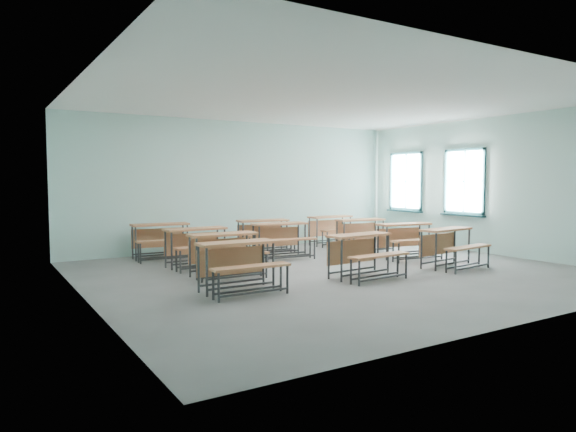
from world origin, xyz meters
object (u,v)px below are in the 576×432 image
desk_unit_r1c2 (407,235)px  desk_unit_r0c1 (364,249)px  desk_unit_r2c2 (363,230)px  desk_unit_r1c0 (226,248)px  desk_unit_r3c0 (162,235)px  desk_unit_r0c2 (451,242)px  desk_unit_r3c1 (265,231)px  desk_unit_r0c0 (240,259)px  desk_unit_r2c1 (282,235)px  desk_unit_r3c2 (333,226)px  desk_unit_r2c0 (198,241)px

desk_unit_r1c2 → desk_unit_r0c1: bearing=-143.8°
desk_unit_r2c2 → desk_unit_r1c0: bearing=-156.5°
desk_unit_r1c2 → desk_unit_r3c0: same height
desk_unit_r1c0 → desk_unit_r3c0: (-0.33, 2.63, 0.00)m
desk_unit_r0c1 → desk_unit_r0c2: (2.16, -0.07, 0.00)m
desk_unit_r0c2 → desk_unit_r3c1: bearing=110.4°
desk_unit_r0c0 → desk_unit_r3c1: 4.41m
desk_unit_r0c2 → desk_unit_r0c1: bearing=170.3°
desk_unit_r2c1 → desk_unit_r2c2: bearing=3.6°
desk_unit_r2c2 → desk_unit_r1c2: bearing=-83.3°
desk_unit_r0c1 → desk_unit_r1c2: same height
desk_unit_r0c2 → desk_unit_r2c1: size_ratio=1.03×
desk_unit_r3c2 → desk_unit_r2c0: bearing=-165.0°
desk_unit_r3c1 → desk_unit_r3c2: 2.19m
desk_unit_r2c2 → desk_unit_r3c0: bearing=170.6°
desk_unit_r0c1 → desk_unit_r3c2: bearing=55.7°
desk_unit_r0c1 → desk_unit_r1c0: bearing=141.1°
desk_unit_r2c2 → desk_unit_r3c1: bearing=160.3°
desk_unit_r2c0 → desk_unit_r3c0: (-0.29, 1.41, 0.00)m
desk_unit_r0c0 → desk_unit_r0c1: size_ratio=0.95×
desk_unit_r0c0 → desk_unit_r2c2: 5.32m
desk_unit_r1c2 → desk_unit_r3c0: size_ratio=1.04×
desk_unit_r2c1 → desk_unit_r3c0: 2.64m
desk_unit_r3c0 → desk_unit_r3c1: bearing=-2.4°
desk_unit_r0c0 → desk_unit_r3c0: size_ratio=0.97×
desk_unit_r1c0 → desk_unit_r2c1: bearing=34.9°
desk_unit_r0c0 → desk_unit_r1c2: (4.65, 1.13, 0.00)m
desk_unit_r3c0 → desk_unit_r3c2: size_ratio=1.01×
desk_unit_r2c1 → desk_unit_r3c0: bearing=156.7°
desk_unit_r3c0 → desk_unit_r3c1: size_ratio=0.97×
desk_unit_r1c2 → desk_unit_r2c0: same height
desk_unit_r3c0 → desk_unit_r1c2: bearing=-27.8°
desk_unit_r3c0 → desk_unit_r3c2: 4.63m
desk_unit_r0c1 → desk_unit_r0c2: size_ratio=0.97×
desk_unit_r1c0 → desk_unit_r3c1: size_ratio=0.94×
desk_unit_r1c2 → desk_unit_r3c0: (-4.64, 2.77, 0.00)m
desk_unit_r2c0 → desk_unit_r2c1: 2.05m
desk_unit_r2c2 → desk_unit_r0c1: bearing=-123.5°
desk_unit_r0c1 → desk_unit_r2c1: bearing=86.0°
desk_unit_r3c0 → desk_unit_r3c2: (4.63, -0.03, 0.00)m
desk_unit_r0c1 → desk_unit_r2c2: (2.26, 2.74, 0.00)m
desk_unit_r0c0 → desk_unit_r3c2: size_ratio=0.97×
desk_unit_r2c2 → desk_unit_r3c0: same height
desk_unit_r1c0 → desk_unit_r2c0: size_ratio=0.97×
desk_unit_r2c2 → desk_unit_r0c2: bearing=-86.1°
desk_unit_r0c0 → desk_unit_r3c0: bearing=90.0°
desk_unit_r0c2 → desk_unit_r1c2: (0.12, 1.33, 0.00)m
desk_unit_r2c1 → desk_unit_r0c1: bearing=-84.8°
desk_unit_r1c0 → desk_unit_r2c0: same height
desk_unit_r1c0 → desk_unit_r2c1: size_ratio=0.95×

